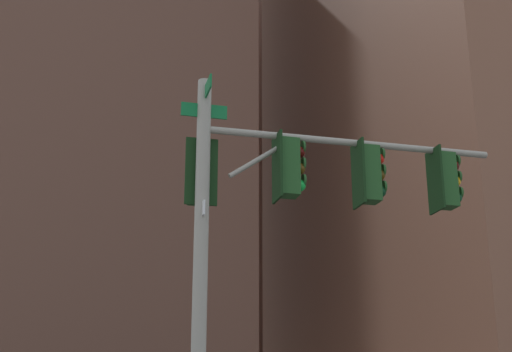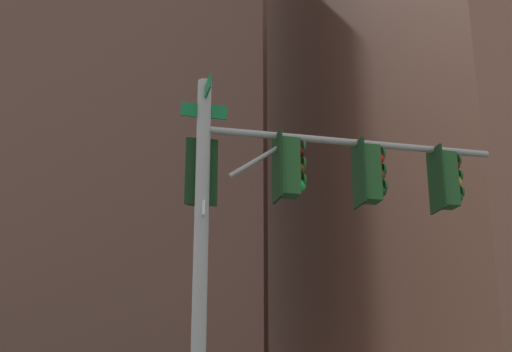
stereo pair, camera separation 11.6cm
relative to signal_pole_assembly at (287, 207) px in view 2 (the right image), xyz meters
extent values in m
cylinder|color=#9E998C|center=(-0.16, -1.44, -1.45)|extent=(0.23, 0.23, 7.16)
cylinder|color=#9E998C|center=(0.21, 1.15, 1.24)|extent=(0.87, 5.21, 0.12)
cylinder|color=#9E998C|center=(-0.03, -0.51, 0.79)|extent=(0.23, 1.04, 0.75)
cube|color=#0F6B33|center=(-0.16, -1.44, 1.87)|extent=(1.15, 0.19, 0.24)
cube|color=#0F6B33|center=(-0.16, -1.44, 1.57)|extent=(0.14, 0.78, 0.24)
cube|color=white|center=(-0.16, -1.44, -0.16)|extent=(0.45, 0.09, 0.24)
cube|color=#1E4C1E|center=(0.05, 0.00, 0.68)|extent=(0.39, 0.39, 1.00)
cube|color=black|center=(0.02, -0.19, 0.68)|extent=(0.54, 0.12, 1.16)
sphere|color=#470A07|center=(0.08, 0.20, 0.98)|extent=(0.20, 0.20, 0.20)
cylinder|color=#1E4C1E|center=(0.09, 0.27, 1.07)|extent=(0.23, 0.07, 0.23)
sphere|color=#4C330A|center=(0.08, 0.20, 0.68)|extent=(0.20, 0.20, 0.20)
cylinder|color=#1E4C1E|center=(0.09, 0.27, 0.77)|extent=(0.23, 0.07, 0.23)
sphere|color=green|center=(0.08, 0.20, 0.38)|extent=(0.20, 0.20, 0.20)
cylinder|color=#1E4C1E|center=(0.09, 0.27, 0.47)|extent=(0.23, 0.07, 0.23)
cube|color=#1E4C1E|center=(0.26, 1.44, 0.68)|extent=(0.39, 0.39, 1.00)
cube|color=black|center=(0.23, 1.26, 0.68)|extent=(0.54, 0.12, 1.16)
sphere|color=red|center=(0.29, 1.65, 0.98)|extent=(0.20, 0.20, 0.20)
cylinder|color=#1E4C1E|center=(0.29, 1.71, 1.07)|extent=(0.23, 0.07, 0.23)
sphere|color=#4C330A|center=(0.29, 1.65, 0.68)|extent=(0.20, 0.20, 0.20)
cylinder|color=#1E4C1E|center=(0.29, 1.71, 0.77)|extent=(0.23, 0.07, 0.23)
sphere|color=#0A3819|center=(0.29, 1.65, 0.38)|extent=(0.20, 0.20, 0.20)
cylinder|color=#1E4C1E|center=(0.29, 1.71, 0.47)|extent=(0.23, 0.07, 0.23)
cube|color=#1E4C1E|center=(0.46, 2.89, 0.68)|extent=(0.39, 0.39, 1.00)
cube|color=black|center=(0.44, 2.70, 0.68)|extent=(0.54, 0.12, 1.16)
sphere|color=#470A07|center=(0.49, 3.09, 0.98)|extent=(0.20, 0.20, 0.20)
cylinder|color=#1E4C1E|center=(0.50, 3.15, 1.07)|extent=(0.23, 0.07, 0.23)
sphere|color=#F29E0C|center=(0.49, 3.09, 0.68)|extent=(0.20, 0.20, 0.20)
cylinder|color=#1E4C1E|center=(0.50, 3.15, 0.77)|extent=(0.23, 0.07, 0.23)
sphere|color=#0A3819|center=(0.49, 3.09, 0.38)|extent=(0.20, 0.20, 0.20)
cylinder|color=#1E4C1E|center=(0.50, 3.15, 0.47)|extent=(0.23, 0.07, 0.23)
cube|color=#1E4C1E|center=(-0.47, -1.40, 0.54)|extent=(0.39, 0.39, 1.00)
cube|color=black|center=(-0.29, -1.43, 0.54)|extent=(0.12, 0.54, 1.16)
sphere|color=red|center=(-0.68, -1.37, 0.84)|extent=(0.20, 0.20, 0.20)
cylinder|color=#1E4C1E|center=(-0.74, -1.36, 0.93)|extent=(0.07, 0.23, 0.23)
sphere|color=#4C330A|center=(-0.68, -1.37, 0.54)|extent=(0.20, 0.20, 0.20)
cylinder|color=#1E4C1E|center=(-0.74, -1.36, 0.63)|extent=(0.07, 0.23, 0.23)
sphere|color=#0A3819|center=(-0.68, -1.37, 0.24)|extent=(0.20, 0.20, 0.20)
cylinder|color=#1E4C1E|center=(-0.74, -1.36, 0.33)|extent=(0.07, 0.23, 0.23)
cube|color=brown|center=(-29.44, -1.04, 17.25)|extent=(18.66, 17.83, 44.57)
cube|color=brown|center=(-23.71, 22.71, 14.79)|extent=(23.07, 16.51, 39.65)
cube|color=#7A99B2|center=(-35.65, 38.01, 31.83)|extent=(26.06, 33.14, 73.73)
cube|color=brown|center=(-55.08, 21.09, 19.31)|extent=(18.70, 18.29, 48.68)
camera|label=1|loc=(10.68, -4.97, -3.29)|focal=51.44mm
camera|label=2|loc=(10.72, -4.86, -3.29)|focal=51.44mm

